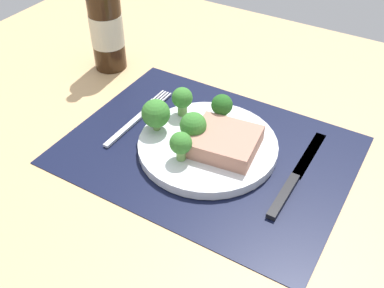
{
  "coord_description": "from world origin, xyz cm",
  "views": [
    {
      "loc": [
        27.53,
        -51.45,
        50.53
      ],
      "look_at": [
        -2.01,
        -1.8,
        1.9
      ],
      "focal_mm": 42.52,
      "sensor_mm": 36.0,
      "label": 1
    }
  ],
  "objects_px": {
    "steak": "(225,141)",
    "fork": "(140,116)",
    "wine_bottle": "(106,23)",
    "plate": "(208,146)",
    "knife": "(294,178)"
  },
  "relations": [
    {
      "from": "steak",
      "to": "fork",
      "type": "relative_size",
      "value": 0.55
    },
    {
      "from": "wine_bottle",
      "to": "fork",
      "type": "bearing_deg",
      "value": -36.86
    },
    {
      "from": "steak",
      "to": "wine_bottle",
      "type": "bearing_deg",
      "value": 158.47
    },
    {
      "from": "plate",
      "to": "steak",
      "type": "xyz_separation_m",
      "value": [
        0.03,
        0.0,
        0.02
      ]
    },
    {
      "from": "knife",
      "to": "wine_bottle",
      "type": "relative_size",
      "value": 0.81
    },
    {
      "from": "fork",
      "to": "wine_bottle",
      "type": "relative_size",
      "value": 0.68
    },
    {
      "from": "steak",
      "to": "knife",
      "type": "xyz_separation_m",
      "value": [
        0.12,
        0.0,
        -0.03
      ]
    },
    {
      "from": "plate",
      "to": "knife",
      "type": "relative_size",
      "value": 1.02
    },
    {
      "from": "plate",
      "to": "knife",
      "type": "height_order",
      "value": "plate"
    },
    {
      "from": "plate",
      "to": "steak",
      "type": "height_order",
      "value": "steak"
    },
    {
      "from": "fork",
      "to": "knife",
      "type": "bearing_deg",
      "value": -4.77
    },
    {
      "from": "fork",
      "to": "wine_bottle",
      "type": "bearing_deg",
      "value": 140.05
    },
    {
      "from": "steak",
      "to": "wine_bottle",
      "type": "height_order",
      "value": "wine_bottle"
    },
    {
      "from": "plate",
      "to": "wine_bottle",
      "type": "height_order",
      "value": "wine_bottle"
    },
    {
      "from": "knife",
      "to": "steak",
      "type": "bearing_deg",
      "value": -176.93
    }
  ]
}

